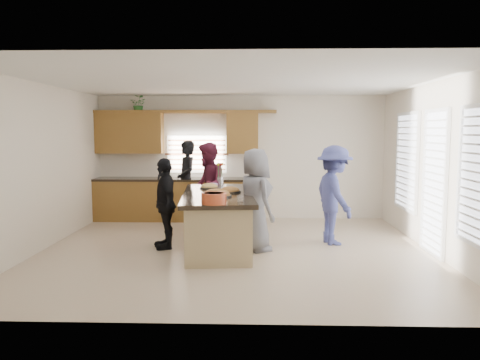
{
  "coord_description": "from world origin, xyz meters",
  "views": [
    {
      "loc": [
        0.32,
        -7.68,
        2.0
      ],
      "look_at": [
        0.07,
        0.44,
        1.15
      ],
      "focal_mm": 35.0,
      "sensor_mm": 36.0,
      "label": 1
    }
  ],
  "objects_px": {
    "salad_bowl": "(214,198)",
    "woman_left_mid": "(208,186)",
    "woman_left_front": "(165,203)",
    "woman_right_front": "(255,200)",
    "woman_right_back": "(334,195)",
    "island": "(218,222)",
    "woman_left_back": "(187,181)"
  },
  "relations": [
    {
      "from": "woman_left_back",
      "to": "woman_right_front",
      "type": "xyz_separation_m",
      "value": [
        1.52,
        -2.55,
        -0.04
      ]
    },
    {
      "from": "woman_left_mid",
      "to": "salad_bowl",
      "type": "bearing_deg",
      "value": 3.86
    },
    {
      "from": "woman_left_back",
      "to": "woman_right_front",
      "type": "relative_size",
      "value": 1.05
    },
    {
      "from": "woman_left_front",
      "to": "woman_right_back",
      "type": "distance_m",
      "value": 2.96
    },
    {
      "from": "island",
      "to": "woman_right_front",
      "type": "distance_m",
      "value": 0.78
    },
    {
      "from": "woman_right_back",
      "to": "woman_right_front",
      "type": "distance_m",
      "value": 1.48
    },
    {
      "from": "salad_bowl",
      "to": "woman_left_front",
      "type": "bearing_deg",
      "value": 128.92
    },
    {
      "from": "island",
      "to": "salad_bowl",
      "type": "height_order",
      "value": "salad_bowl"
    },
    {
      "from": "woman_left_mid",
      "to": "woman_right_back",
      "type": "distance_m",
      "value": 2.61
    },
    {
      "from": "woman_left_back",
      "to": "woman_left_mid",
      "type": "height_order",
      "value": "woman_left_back"
    },
    {
      "from": "woman_left_back",
      "to": "salad_bowl",
      "type": "bearing_deg",
      "value": -9.46
    },
    {
      "from": "salad_bowl",
      "to": "woman_left_front",
      "type": "relative_size",
      "value": 0.24
    },
    {
      "from": "woman_left_front",
      "to": "woman_right_front",
      "type": "height_order",
      "value": "woman_right_front"
    },
    {
      "from": "woman_left_front",
      "to": "woman_left_mid",
      "type": "bearing_deg",
      "value": 140.23
    },
    {
      "from": "woman_left_back",
      "to": "woman_right_back",
      "type": "distance_m",
      "value": 3.56
    },
    {
      "from": "island",
      "to": "woman_right_front",
      "type": "height_order",
      "value": "woman_right_front"
    },
    {
      "from": "island",
      "to": "woman_right_front",
      "type": "relative_size",
      "value": 1.63
    },
    {
      "from": "woman_left_front",
      "to": "woman_right_back",
      "type": "relative_size",
      "value": 0.88
    },
    {
      "from": "woman_left_front",
      "to": "woman_right_front",
      "type": "xyz_separation_m",
      "value": [
        1.54,
        -0.11,
        0.08
      ]
    },
    {
      "from": "woman_left_mid",
      "to": "woman_right_front",
      "type": "relative_size",
      "value": 1.04
    },
    {
      "from": "island",
      "to": "woman_right_back",
      "type": "relative_size",
      "value": 1.59
    },
    {
      "from": "island",
      "to": "woman_left_back",
      "type": "xyz_separation_m",
      "value": [
        -0.87,
        2.39,
        0.45
      ]
    },
    {
      "from": "woman_right_front",
      "to": "woman_left_back",
      "type": "bearing_deg",
      "value": 1.75
    },
    {
      "from": "woman_right_back",
      "to": "woman_right_front",
      "type": "bearing_deg",
      "value": 95.97
    },
    {
      "from": "island",
      "to": "woman_left_mid",
      "type": "bearing_deg",
      "value": 96.92
    },
    {
      "from": "woman_left_front",
      "to": "woman_left_back",
      "type": "bearing_deg",
      "value": 160.76
    },
    {
      "from": "salad_bowl",
      "to": "woman_right_front",
      "type": "relative_size",
      "value": 0.21
    },
    {
      "from": "woman_left_mid",
      "to": "woman_left_back",
      "type": "bearing_deg",
      "value": -152.61
    },
    {
      "from": "salad_bowl",
      "to": "woman_right_back",
      "type": "xyz_separation_m",
      "value": [
        2.0,
        1.54,
        -0.16
      ]
    },
    {
      "from": "salad_bowl",
      "to": "woman_left_mid",
      "type": "xyz_separation_m",
      "value": [
        -0.36,
        2.67,
        -0.15
      ]
    },
    {
      "from": "island",
      "to": "woman_right_front",
      "type": "xyz_separation_m",
      "value": [
        0.65,
        -0.16,
        0.41
      ]
    },
    {
      "from": "island",
      "to": "woman_left_front",
      "type": "relative_size",
      "value": 1.8
    }
  ]
}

